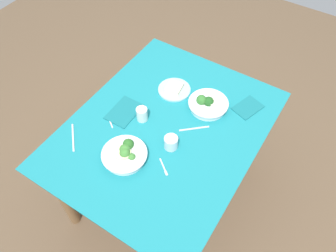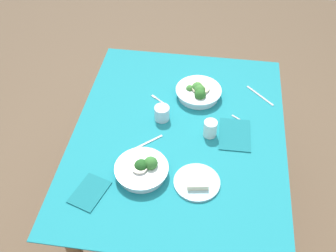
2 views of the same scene
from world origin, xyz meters
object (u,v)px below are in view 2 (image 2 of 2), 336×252
(fork_by_far_bowl, at_px, (240,120))
(fork_by_near_bowl, at_px, (158,100))
(bread_side_plate, at_px, (197,181))
(table_knife_right, at_px, (147,143))
(broccoli_bowl_far, at_px, (198,92))
(broccoli_bowl_near, at_px, (143,169))
(table_knife_left, at_px, (260,96))
(water_glass_center, at_px, (162,113))
(water_glass_side, at_px, (210,129))
(napkin_folded_upper, at_px, (90,192))
(napkin_folded_lower, at_px, (235,135))

(fork_by_far_bowl, relative_size, fork_by_near_bowl, 0.89)
(bread_side_plate, height_order, table_knife_right, bread_side_plate)
(broccoli_bowl_far, xyz_separation_m, fork_by_near_bowl, (0.06, -0.21, -0.03))
(broccoli_bowl_near, distance_m, fork_by_near_bowl, 0.51)
(fork_by_near_bowl, bearing_deg, table_knife_left, -131.36)
(broccoli_bowl_far, relative_size, water_glass_center, 3.20)
(water_glass_center, distance_m, fork_by_far_bowl, 0.41)
(broccoli_bowl_far, bearing_deg, water_glass_side, 16.51)
(water_glass_center, bearing_deg, table_knife_left, 116.29)
(broccoli_bowl_far, bearing_deg, napkin_folded_upper, -30.79)
(bread_side_plate, height_order, table_knife_left, bread_side_plate)
(broccoli_bowl_far, distance_m, napkin_folded_upper, 0.82)
(broccoli_bowl_near, relative_size, fork_by_near_bowl, 2.55)
(napkin_folded_lower, bearing_deg, fork_by_near_bowl, -115.83)
(table_knife_right, xyz_separation_m, napkin_folded_upper, (0.32, -0.20, 0.00))
(fork_by_far_bowl, bearing_deg, bread_side_plate, -78.15)
(fork_by_near_bowl, height_order, table_knife_right, same)
(broccoli_bowl_far, height_order, napkin_folded_lower, broccoli_bowl_far)
(water_glass_center, xyz_separation_m, water_glass_side, (0.08, 0.25, 0.00))
(broccoli_bowl_near, xyz_separation_m, napkin_folded_lower, (-0.30, 0.41, -0.03))
(table_knife_right, bearing_deg, napkin_folded_lower, 153.16)
(broccoli_bowl_near, bearing_deg, napkin_folded_lower, 126.39)
(fork_by_near_bowl, bearing_deg, napkin_folded_lower, -168.73)
(fork_by_near_bowl, relative_size, table_knife_right, 0.53)
(bread_side_plate, distance_m, table_knife_left, 0.70)
(napkin_folded_upper, bearing_deg, table_knife_left, 134.97)
(broccoli_bowl_near, bearing_deg, fork_by_near_bowl, -178.93)
(table_knife_right, relative_size, napkin_folded_upper, 1.03)
(water_glass_side, bearing_deg, bread_side_plate, -6.76)
(broccoli_bowl_far, relative_size, water_glass_side, 2.87)
(fork_by_far_bowl, relative_size, table_knife_right, 0.47)
(broccoli_bowl_near, xyz_separation_m, table_knife_right, (-0.19, -0.02, -0.03))
(table_knife_right, bearing_deg, broccoli_bowl_far, -162.21)
(fork_by_near_bowl, bearing_deg, bread_side_plate, 153.39)
(broccoli_bowl_far, xyz_separation_m, bread_side_plate, (0.58, 0.05, -0.02))
(water_glass_side, bearing_deg, napkin_folded_upper, -49.70)
(bread_side_plate, relative_size, water_glass_side, 2.40)
(water_glass_center, height_order, napkin_folded_lower, water_glass_center)
(fork_by_near_bowl, xyz_separation_m, table_knife_left, (-0.11, 0.55, -0.00))
(table_knife_left, bearing_deg, water_glass_side, 97.84)
(fork_by_near_bowl, bearing_deg, fork_by_far_bowl, -155.11)
(water_glass_center, distance_m, water_glass_side, 0.27)
(water_glass_side, xyz_separation_m, napkin_folded_upper, (0.42, -0.50, -0.04))
(fork_by_near_bowl, distance_m, table_knife_right, 0.32)
(fork_by_near_bowl, bearing_deg, napkin_folded_upper, 109.49)
(table_knife_left, relative_size, table_knife_right, 1.10)
(bread_side_plate, distance_m, table_knife_right, 0.34)
(napkin_folded_upper, bearing_deg, table_knife_right, 148.39)
(napkin_folded_lower, bearing_deg, napkin_folded_upper, -54.95)
(water_glass_center, relative_size, napkin_folded_lower, 0.36)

